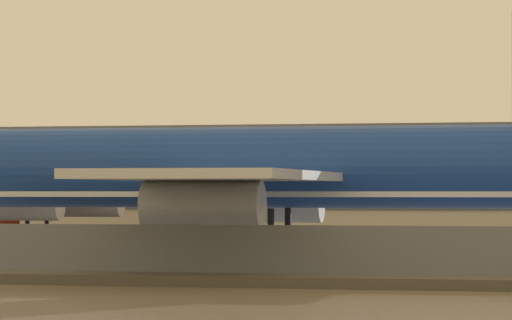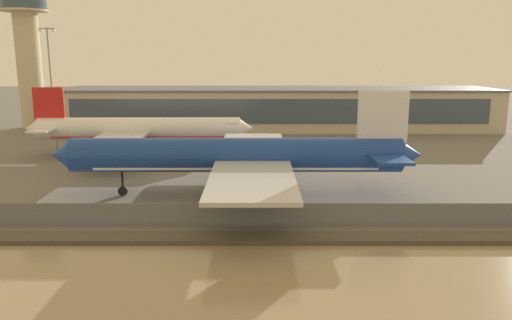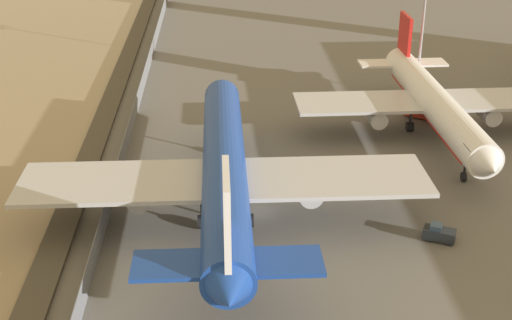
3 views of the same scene
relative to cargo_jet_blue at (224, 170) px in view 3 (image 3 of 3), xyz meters
name	(u,v)px [view 3 (image 3 of 3)]	position (x,y,z in m)	size (l,w,h in m)	color
ground_plane	(256,212)	(-0.74, 3.36, -5.47)	(500.00, 500.00, 0.00)	#66635E
shoreline_seawall	(68,215)	(-0.74, -17.14, -5.22)	(320.00, 3.00, 0.50)	#474238
perimeter_fence	(109,205)	(-0.74, -12.64, -4.14)	(280.00, 0.10, 2.67)	slate
cargo_jet_blue	(224,170)	(0.00, 0.00, 0.00)	(50.05, 42.72, 14.34)	#193D93
passenger_jet_white_red	(433,102)	(-20.95, 28.44, -0.46)	(43.52, 36.96, 13.12)	white
baggage_tug	(439,233)	(6.36, 21.73, -4.67)	(2.80, 3.58, 1.80)	#1E2328
ops_van	(422,110)	(-27.89, 29.25, -4.20)	(4.66, 5.48, 2.48)	red
apron_light_mast_apron_west	(424,12)	(-37.52, 30.91, 7.89)	(3.20, 0.40, 24.11)	#93969B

